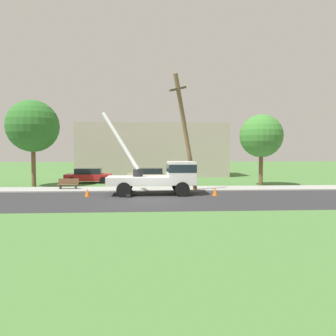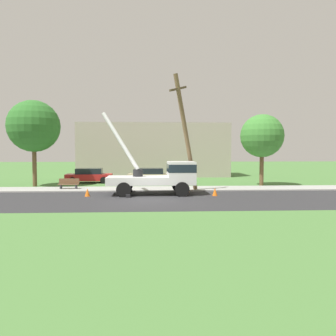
{
  "view_description": "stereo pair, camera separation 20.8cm",
  "coord_description": "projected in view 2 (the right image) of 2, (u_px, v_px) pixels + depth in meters",
  "views": [
    {
      "loc": [
        -0.05,
        -20.81,
        3.14
      ],
      "look_at": [
        1.4,
        3.03,
        1.87
      ],
      "focal_mm": 35.1,
      "sensor_mm": 36.0,
      "label": 1
    },
    {
      "loc": [
        0.16,
        -20.82,
        3.14
      ],
      "look_at": [
        1.4,
        3.03,
        1.87
      ],
      "focal_mm": 35.1,
      "sensor_mm": 36.0,
      "label": 2
    }
  ],
  "objects": [
    {
      "name": "roadside_tree_near",
      "position": [
        34.0,
        126.0,
        28.53
      ],
      "size": [
        4.49,
        4.49,
        7.51
      ],
      "color": "brown",
      "rests_on": "ground"
    },
    {
      "name": "leaning_utility_pole",
      "position": [
        186.0,
        133.0,
        24.59
      ],
      "size": [
        2.44,
        2.41,
        8.75
      ],
      "color": "brown",
      "rests_on": "ground"
    },
    {
      "name": "sidewalk_strip",
      "position": [
        149.0,
        189.0,
        26.51
      ],
      "size": [
        80.0,
        2.94,
        0.1
      ],
      "primitive_type": "cube",
      "color": "#9E9E99",
      "rests_on": "ground"
    },
    {
      "name": "road_asphalt",
      "position": [
        149.0,
        200.0,
        20.92
      ],
      "size": [
        80.0,
        8.28,
        0.01
      ],
      "primitive_type": "cube",
      "color": "#2B2B2D",
      "rests_on": "ground"
    },
    {
      "name": "roadside_tree_far",
      "position": [
        262.0,
        136.0,
        28.92
      ],
      "size": [
        3.79,
        3.79,
        6.34
      ],
      "color": "brown",
      "rests_on": "ground"
    },
    {
      "name": "park_bench",
      "position": [
        69.0,
        184.0,
        26.22
      ],
      "size": [
        1.6,
        0.45,
        0.9
      ],
      "color": "brown",
      "rests_on": "ground"
    },
    {
      "name": "ground_plane",
      "position": [
        149.0,
        182.0,
        32.89
      ],
      "size": [
        120.0,
        120.0,
        0.0
      ],
      "primitive_type": "plane",
      "color": "#477538"
    },
    {
      "name": "traffic_cone_behind",
      "position": [
        87.0,
        192.0,
        22.45
      ],
      "size": [
        0.36,
        0.36,
        0.56
      ],
      "primitive_type": "cone",
      "color": "orange",
      "rests_on": "ground"
    },
    {
      "name": "traffic_cone_curbside",
      "position": [
        187.0,
        188.0,
        24.8
      ],
      "size": [
        0.36,
        0.36,
        0.56
      ],
      "primitive_type": "cone",
      "color": "orange",
      "rests_on": "ground"
    },
    {
      "name": "traffic_cone_ahead",
      "position": [
        215.0,
        192.0,
        22.78
      ],
      "size": [
        0.36,
        0.36,
        0.56
      ],
      "primitive_type": "cone",
      "color": "orange",
      "rests_on": "ground"
    },
    {
      "name": "utility_truck",
      "position": [
        163.0,
        175.0,
        23.46
      ],
      "size": [
        6.8,
        3.2,
        5.98
      ],
      "color": "silver",
      "rests_on": "ground"
    },
    {
      "name": "lowrise_building_backdrop",
      "position": [
        154.0,
        150.0,
        40.8
      ],
      "size": [
        18.0,
        6.0,
        6.4
      ],
      "primitive_type": "cube",
      "color": "#A5998C",
      "rests_on": "ground"
    },
    {
      "name": "parked_sedan_tan",
      "position": [
        150.0,
        175.0,
        32.21
      ],
      "size": [
        4.41,
        2.04,
        1.42
      ],
      "color": "tan",
      "rests_on": "ground"
    },
    {
      "name": "parked_sedan_red",
      "position": [
        89.0,
        176.0,
        31.91
      ],
      "size": [
        4.49,
        2.18,
        1.42
      ],
      "color": "#B21E1E",
      "rests_on": "ground"
    }
  ]
}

